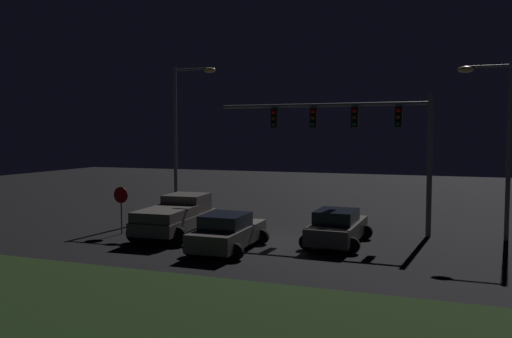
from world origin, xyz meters
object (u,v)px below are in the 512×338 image
(street_lamp_left, at_px, (183,123))
(street_lamp_right, at_px, (498,129))
(car_sedan, at_px, (228,232))
(pickup_truck, at_px, (178,214))
(car_sedan_far, at_px, (337,227))
(traffic_signal_gantry, at_px, (356,127))
(stop_sign, at_px, (121,201))

(street_lamp_left, bearing_deg, street_lamp_right, -4.46)
(car_sedan, xyz_separation_m, street_lamp_right, (10.37, 6.04, 4.19))
(pickup_truck, height_order, street_lamp_left, street_lamp_left)
(pickup_truck, xyz_separation_m, car_sedan_far, (7.40, 0.48, -0.26))
(car_sedan_far, distance_m, traffic_signal_gantry, 5.29)
(car_sedan_far, xyz_separation_m, street_lamp_left, (-9.84, 4.69, 4.59))
(street_lamp_right, distance_m, stop_sign, 17.38)
(car_sedan_far, height_order, stop_sign, stop_sign)
(pickup_truck, height_order, traffic_signal_gantry, traffic_signal_gantry)
(pickup_truck, bearing_deg, car_sedan_far, -89.60)
(car_sedan, distance_m, street_lamp_right, 12.71)
(street_lamp_right, xyz_separation_m, stop_sign, (-16.40, -4.63, -3.37))
(car_sedan, relative_size, street_lamp_left, 0.52)
(car_sedan_far, distance_m, street_lamp_left, 11.83)
(pickup_truck, bearing_deg, stop_sign, 102.41)
(pickup_truck, bearing_deg, car_sedan, -125.08)
(pickup_truck, height_order, stop_sign, stop_sign)
(car_sedan, distance_m, stop_sign, 6.25)
(street_lamp_left, bearing_deg, car_sedan_far, -25.51)
(street_lamp_right, bearing_deg, car_sedan_far, -151.88)
(car_sedan_far, distance_m, street_lamp_right, 8.39)
(pickup_truck, xyz_separation_m, car_sedan, (3.44, -2.14, -0.26))
(car_sedan, relative_size, street_lamp_right, 0.56)
(pickup_truck, xyz_separation_m, traffic_signal_gantry, (7.63, 3.56, 4.03))
(street_lamp_right, bearing_deg, car_sedan, -149.77)
(street_lamp_right, bearing_deg, pickup_truck, -164.21)
(street_lamp_left, distance_m, stop_sign, 7.00)
(car_sedan_far, bearing_deg, stop_sign, 98.60)
(street_lamp_left, relative_size, street_lamp_right, 1.09)
(street_lamp_left, height_order, stop_sign, street_lamp_left)
(car_sedan, height_order, street_lamp_left, street_lamp_left)
(pickup_truck, height_order, street_lamp_right, street_lamp_right)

